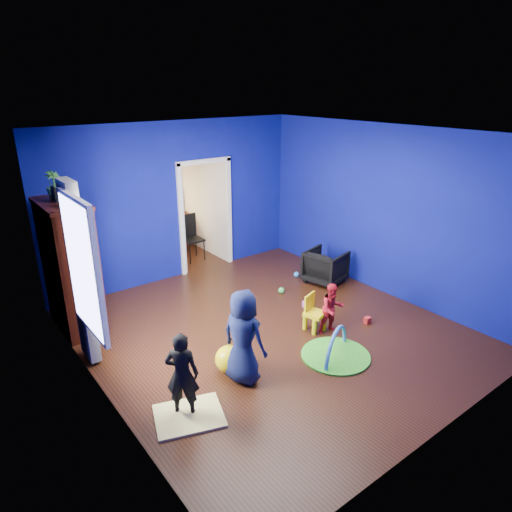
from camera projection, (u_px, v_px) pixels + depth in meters
floor at (269, 331)px, 6.87m from camera, size 5.00×5.50×0.01m
ceiling at (272, 133)px, 5.84m from camera, size 5.00×5.50×0.01m
wall_back at (176, 202)px, 8.39m from camera, size 5.00×0.02×2.90m
wall_front at (454, 315)px, 4.31m from camera, size 5.00×0.02×2.90m
wall_left at (92, 286)px, 4.93m from camera, size 0.02×5.50×2.90m
wall_right at (384, 212)px, 7.77m from camera, size 0.02×5.50×2.90m
alcove at (183, 199)px, 9.46m from camera, size 1.00×1.75×2.50m
armchair at (325, 266)px, 8.47m from camera, size 0.82×0.81×0.62m
child_black at (182, 374)px, 5.01m from camera, size 0.44×0.43×1.02m
child_navy at (243, 337)px, 5.55m from camera, size 0.56×0.69×1.22m
toddler_red at (332, 309)px, 6.72m from camera, size 0.45×0.39×0.78m
vase at (65, 198)px, 6.07m from camera, size 0.23×0.23×0.22m
potted_plant at (54, 185)px, 6.43m from camera, size 0.29×0.29×0.40m
tv_armoire at (70, 267)px, 6.68m from camera, size 0.58×1.14×1.96m
crt_tv at (73, 264)px, 6.69m from camera, size 0.46×0.70×0.54m
yellow_blanket at (189, 416)px, 5.11m from camera, size 0.90×0.81×0.03m
hopper_ball at (229, 359)px, 5.86m from camera, size 0.36×0.36×0.36m
kid_chair at (315, 315)px, 6.83m from camera, size 0.35×0.35×0.50m
play_mat at (336, 355)px, 6.24m from camera, size 0.94×0.94×0.03m
toy_arch at (336, 355)px, 6.24m from camera, size 0.78×0.40×0.84m
window_left at (81, 267)px, 5.17m from camera, size 0.03×0.95×1.55m
curtain at (80, 274)px, 5.75m from camera, size 0.14×0.42×2.40m
doorway at (205, 217)px, 8.88m from camera, size 1.16×0.10×2.10m
study_desk at (171, 232)px, 10.24m from camera, size 0.88×0.44×0.75m
desk_monitor at (167, 206)px, 10.12m from camera, size 0.40×0.05×0.32m
desk_lamp at (157, 209)px, 9.93m from camera, size 0.14×0.14×0.14m
folding_chair at (193, 239)px, 9.50m from camera, size 0.40×0.40×0.92m
book_shelf at (164, 157)px, 9.73m from camera, size 0.88×0.24×0.04m
toy_0 at (367, 320)px, 7.09m from camera, size 0.10×0.08×0.10m
toy_1 at (296, 274)px, 8.77m from camera, size 0.11×0.11×0.11m
toy_2 at (281, 290)px, 8.10m from camera, size 0.11×0.11×0.11m
toy_3 at (306, 304)px, 7.62m from camera, size 0.10×0.08×0.10m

